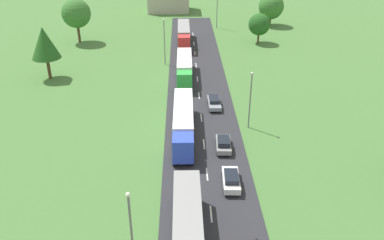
# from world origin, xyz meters

# --- Properties ---
(road) EXTENTS (10.00, 140.00, 0.06)m
(road) POSITION_xyz_m (0.00, 24.50, 0.03)
(road) COLOR #2B2B30
(road) RESTS_ON ground
(lane_marking_centre) EXTENTS (0.16, 119.84, 0.01)m
(lane_marking_centre) POSITION_xyz_m (0.00, 19.80, 0.07)
(lane_marking_centre) COLOR white
(lane_marking_centre) RESTS_ON road
(truck_lead) EXTENTS (2.51, 12.43, 3.61)m
(truck_lead) POSITION_xyz_m (-2.33, 12.65, 2.14)
(truck_lead) COLOR yellow
(truck_lead) RESTS_ON road
(truck_second) EXTENTS (2.65, 14.86, 3.51)m
(truck_second) POSITION_xyz_m (-2.57, 31.88, 2.11)
(truck_second) COLOR blue
(truck_second) RESTS_ON road
(truck_third) EXTENTS (2.60, 12.92, 3.54)m
(truck_third) POSITION_xyz_m (-2.22, 51.45, 2.11)
(truck_third) COLOR green
(truck_third) RESTS_ON road
(truck_fourth) EXTENTS (2.51, 14.11, 3.77)m
(truck_fourth) POSITION_xyz_m (-2.17, 71.30, 2.23)
(truck_fourth) COLOR red
(truck_fourth) RESTS_ON road
(car_second) EXTENTS (1.91, 4.33, 1.54)m
(car_second) POSITION_xyz_m (2.42, 20.95, 0.86)
(car_second) COLOR white
(car_second) RESTS_ON road
(car_third) EXTENTS (1.94, 4.09, 1.52)m
(car_third) POSITION_xyz_m (2.31, 28.28, 0.85)
(car_third) COLOR gray
(car_third) RESTS_ON road
(car_fourth) EXTENTS (1.82, 4.53, 1.40)m
(car_fourth) POSITION_xyz_m (2.06, 40.25, 0.80)
(car_fourth) COLOR #8C939E
(car_fourth) RESTS_ON road
(lamppost_lead) EXTENTS (0.36, 0.36, 9.28)m
(lamppost_lead) POSITION_xyz_m (-6.46, 8.19, 5.13)
(lamppost_lead) COLOR slate
(lamppost_lead) RESTS_ON ground
(lamppost_second) EXTENTS (0.36, 0.36, 8.01)m
(lamppost_second) POSITION_xyz_m (6.23, 33.84, 4.48)
(lamppost_second) COLOR slate
(lamppost_second) RESTS_ON ground
(lamppost_third) EXTENTS (0.36, 0.36, 8.63)m
(lamppost_third) POSITION_xyz_m (-5.82, 58.83, 4.80)
(lamppost_third) COLOR slate
(lamppost_third) RESTS_ON ground
(lamppost_fourth) EXTENTS (0.36, 0.36, 9.07)m
(lamppost_fourth) POSITION_xyz_m (5.97, 84.29, 5.02)
(lamppost_fourth) COLOR slate
(lamppost_fourth) RESTS_ON ground
(tree_oak) EXTENTS (6.18, 6.18, 7.78)m
(tree_oak) POSITION_xyz_m (19.50, 86.52, 4.69)
(tree_oak) COLOR #513823
(tree_oak) RESTS_ON ground
(tree_maple) EXTENTS (4.83, 4.83, 9.01)m
(tree_maple) POSITION_xyz_m (-25.59, 52.40, 6.32)
(tree_maple) COLOR #513823
(tree_maple) RESTS_ON ground
(tree_pine) EXTENTS (4.66, 4.66, 6.39)m
(tree_pine) POSITION_xyz_m (14.06, 71.95, 4.05)
(tree_pine) COLOR #513823
(tree_pine) RESTS_ON ground
(tree_elm) EXTENTS (6.16, 6.16, 9.36)m
(tree_elm) POSITION_xyz_m (-25.09, 73.64, 6.26)
(tree_elm) COLOR #513823
(tree_elm) RESTS_ON ground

